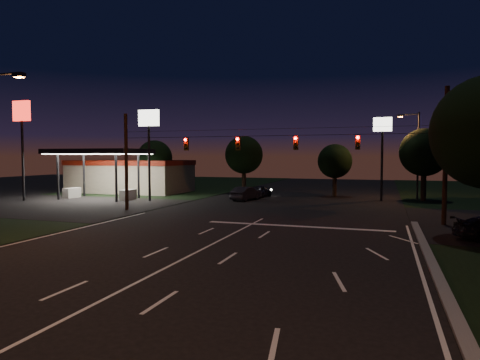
% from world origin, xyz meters
% --- Properties ---
extents(ground, '(140.00, 140.00, 0.00)m').
position_xyz_m(ground, '(0.00, 0.00, 0.00)').
color(ground, black).
rests_on(ground, ground).
extents(cross_street_left, '(20.00, 16.00, 0.02)m').
position_xyz_m(cross_street_left, '(-20.00, 16.00, 0.00)').
color(cross_street_left, black).
rests_on(cross_street_left, ground).
extents(center_line, '(0.14, 40.00, 0.01)m').
position_xyz_m(center_line, '(0.00, -6.00, 0.01)').
color(center_line, silver).
rests_on(center_line, ground).
extents(stop_bar, '(12.00, 0.50, 0.01)m').
position_xyz_m(stop_bar, '(3.00, 11.50, 0.01)').
color(stop_bar, silver).
rests_on(stop_bar, ground).
extents(utility_pole_right, '(0.30, 0.30, 9.00)m').
position_xyz_m(utility_pole_right, '(12.00, 15.00, 0.00)').
color(utility_pole_right, black).
rests_on(utility_pole_right, ground).
extents(utility_pole_left, '(0.28, 0.28, 8.00)m').
position_xyz_m(utility_pole_left, '(-12.00, 15.00, 0.00)').
color(utility_pole_left, black).
rests_on(utility_pole_left, ground).
extents(signal_span, '(24.00, 0.40, 1.56)m').
position_xyz_m(signal_span, '(-0.00, 14.96, 5.50)').
color(signal_span, black).
rests_on(signal_span, ground).
extents(gas_station, '(14.20, 16.10, 5.25)m').
position_xyz_m(gas_station, '(-21.86, 30.39, 2.38)').
color(gas_station, gray).
rests_on(gas_station, ground).
extents(pole_sign_left_near, '(2.20, 0.30, 9.10)m').
position_xyz_m(pole_sign_left_near, '(-14.00, 22.00, 6.98)').
color(pole_sign_left_near, black).
rests_on(pole_sign_left_near, ground).
extents(pole_sign_left_far, '(2.00, 0.30, 10.00)m').
position_xyz_m(pole_sign_left_far, '(-26.00, 18.00, 7.61)').
color(pole_sign_left_far, black).
rests_on(pole_sign_left_far, ground).
extents(pole_sign_right, '(1.80, 0.30, 8.40)m').
position_xyz_m(pole_sign_right, '(8.00, 30.00, 6.24)').
color(pole_sign_right, black).
rests_on(pole_sign_right, ground).
extents(street_light_right_far, '(2.20, 0.35, 9.00)m').
position_xyz_m(street_light_right_far, '(11.24, 32.00, 5.24)').
color(street_light_right_far, black).
rests_on(street_light_right_far, ground).
extents(tree_far_a, '(4.20, 4.20, 6.42)m').
position_xyz_m(tree_far_a, '(-17.98, 30.12, 4.26)').
color(tree_far_a, black).
rests_on(tree_far_a, ground).
extents(tree_far_b, '(4.60, 4.60, 6.98)m').
position_xyz_m(tree_far_b, '(-7.98, 34.13, 4.61)').
color(tree_far_b, black).
rests_on(tree_far_b, ground).
extents(tree_far_c, '(3.80, 3.80, 5.86)m').
position_xyz_m(tree_far_c, '(3.02, 33.10, 3.90)').
color(tree_far_c, black).
rests_on(tree_far_c, ground).
extents(tree_far_d, '(4.80, 4.80, 7.30)m').
position_xyz_m(tree_far_d, '(12.02, 31.13, 4.83)').
color(tree_far_d, black).
rests_on(tree_far_d, ground).
extents(car_oncoming_a, '(1.89, 4.01, 1.32)m').
position_xyz_m(car_oncoming_a, '(-4.71, 29.77, 0.66)').
color(car_oncoming_a, black).
rests_on(car_oncoming_a, ground).
extents(car_oncoming_b, '(2.25, 4.43, 1.39)m').
position_xyz_m(car_oncoming_b, '(-5.12, 25.98, 0.70)').
color(car_oncoming_b, black).
rests_on(car_oncoming_b, ground).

